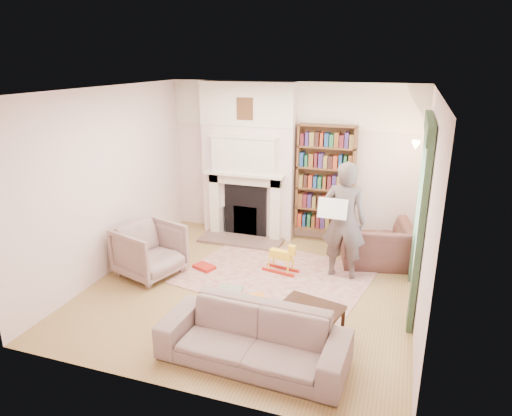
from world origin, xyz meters
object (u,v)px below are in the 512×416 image
(sofa, at_px, (253,338))
(coffee_table, at_px, (311,323))
(man_reading, at_px, (344,221))
(bookcase, at_px, (325,179))
(rocking_horse, at_px, (281,258))
(armchair_left, at_px, (150,251))
(paraffin_heater, at_px, (220,219))
(armchair_reading, at_px, (376,244))

(sofa, relative_size, coffee_table, 2.93)
(man_reading, height_order, coffee_table, man_reading)
(bookcase, height_order, rocking_horse, bookcase)
(sofa, bearing_deg, armchair_left, 148.14)
(man_reading, relative_size, paraffin_heater, 3.26)
(rocking_horse, bearing_deg, man_reading, 21.74)
(man_reading, height_order, rocking_horse, man_reading)
(sofa, relative_size, man_reading, 1.14)
(armchair_left, distance_m, coffee_table, 2.84)
(armchair_reading, distance_m, armchair_left, 3.55)
(bookcase, height_order, armchair_left, bookcase)
(armchair_reading, relative_size, paraffin_heater, 1.97)
(armchair_left, height_order, coffee_table, armchair_left)
(armchair_left, height_order, man_reading, man_reading)
(bookcase, bearing_deg, armchair_left, -135.89)
(rocking_horse, bearing_deg, sofa, -71.39)
(armchair_left, distance_m, man_reading, 2.96)
(coffee_table, height_order, paraffin_heater, paraffin_heater)
(paraffin_heater, bearing_deg, sofa, -61.76)
(armchair_reading, distance_m, paraffin_heater, 2.95)
(paraffin_heater, distance_m, rocking_horse, 2.00)
(bookcase, xyz_separation_m, man_reading, (0.53, -1.30, -0.28))
(armchair_left, relative_size, man_reading, 0.49)
(bookcase, height_order, paraffin_heater, bookcase)
(sofa, bearing_deg, rocking_horse, 100.77)
(coffee_table, distance_m, paraffin_heater, 3.72)
(sofa, bearing_deg, bookcase, 91.73)
(man_reading, xyz_separation_m, rocking_horse, (-0.91, -0.18, -0.65))
(armchair_left, bearing_deg, paraffin_heater, 8.42)
(man_reading, bearing_deg, coffee_table, 88.55)
(bookcase, distance_m, armchair_reading, 1.46)
(sofa, relative_size, rocking_horse, 3.72)
(bookcase, height_order, sofa, bookcase)
(armchair_left, relative_size, coffee_table, 1.25)
(bookcase, bearing_deg, rocking_horse, -104.45)
(paraffin_heater, height_order, rocking_horse, paraffin_heater)
(sofa, height_order, coffee_table, sofa)
(armchair_reading, distance_m, coffee_table, 2.45)
(armchair_reading, height_order, sofa, armchair_reading)
(paraffin_heater, bearing_deg, coffee_table, -50.35)
(sofa, xyz_separation_m, coffee_table, (0.51, 0.60, -0.07))
(bookcase, distance_m, armchair_left, 3.23)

